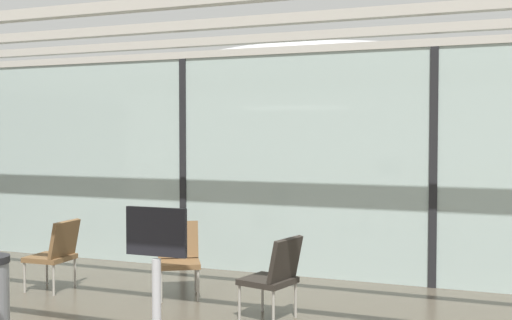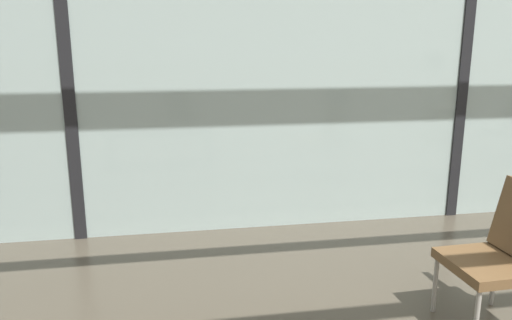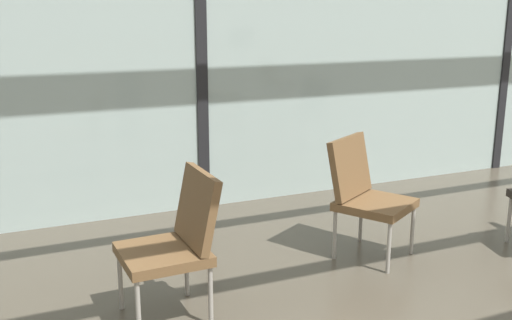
% 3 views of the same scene
% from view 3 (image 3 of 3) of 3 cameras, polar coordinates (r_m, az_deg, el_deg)
% --- Properties ---
extents(glass_curtain_wall, '(14.00, 0.08, 3.00)m').
position_cam_3_polar(glass_curtain_wall, '(5.35, -5.36, 11.15)').
color(glass_curtain_wall, '#A3B7B2').
rests_on(glass_curtain_wall, ground).
extents(window_mullion_1, '(0.10, 0.12, 3.00)m').
position_cam_3_polar(window_mullion_1, '(5.35, -5.36, 11.15)').
color(window_mullion_1, black).
rests_on(window_mullion_1, ground).
extents(window_mullion_2, '(0.10, 0.12, 3.00)m').
position_cam_3_polar(window_mullion_2, '(7.25, 22.49, 10.96)').
color(window_mullion_2, black).
rests_on(window_mullion_2, ground).
extents(lounge_chair_0, '(0.54, 0.50, 0.87)m').
position_cam_3_polar(lounge_chair_0, '(3.56, -7.46, -7.17)').
color(lounge_chair_0, brown).
rests_on(lounge_chair_0, ground).
extents(lounge_chair_2, '(0.68, 0.70, 0.87)m').
position_cam_3_polar(lounge_chair_2, '(4.46, 10.22, -2.81)').
color(lounge_chair_2, brown).
rests_on(lounge_chair_2, ground).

